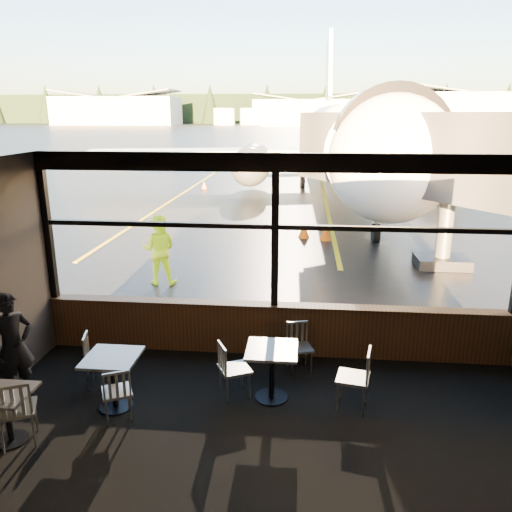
# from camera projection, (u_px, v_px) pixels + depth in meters

# --- Properties ---
(ground_plane) EXTENTS (520.00, 520.00, 0.00)m
(ground_plane) POSITION_uv_depth(u_px,v_px,m) (304.00, 131.00, 123.68)
(ground_plane) COLOR black
(ground_plane) RESTS_ON ground
(carpet_floor) EXTENTS (8.00, 6.00, 0.01)m
(carpet_floor) POSITION_uv_depth(u_px,v_px,m) (258.00, 467.00, 5.99)
(carpet_floor) COLOR black
(carpet_floor) RESTS_ON ground
(ceiling) EXTENTS (8.00, 6.00, 0.04)m
(ceiling) POSITION_uv_depth(u_px,v_px,m) (259.00, 175.00, 5.03)
(ceiling) COLOR #38332D
(ceiling) RESTS_ON ground
(window_sill) EXTENTS (8.00, 0.28, 0.90)m
(window_sill) POSITION_uv_depth(u_px,v_px,m) (274.00, 330.00, 8.74)
(window_sill) COLOR #553119
(window_sill) RESTS_ON ground
(window_header) EXTENTS (8.00, 0.18, 0.30)m
(window_header) POSITION_uv_depth(u_px,v_px,m) (276.00, 162.00, 7.94)
(window_header) COLOR black
(window_header) RESTS_ON ground
(mullion_left) EXTENTS (0.12, 0.12, 2.60)m
(mullion_left) POSITION_uv_depth(u_px,v_px,m) (47.00, 228.00, 8.62)
(mullion_left) COLOR black
(mullion_left) RESTS_ON ground
(mullion_centre) EXTENTS (0.12, 0.12, 2.60)m
(mullion_centre) POSITION_uv_depth(u_px,v_px,m) (275.00, 233.00, 8.25)
(mullion_centre) COLOR black
(mullion_centre) RESTS_ON ground
(window_transom) EXTENTS (8.00, 0.10, 0.08)m
(window_transom) POSITION_uv_depth(u_px,v_px,m) (275.00, 227.00, 8.23)
(window_transom) COLOR black
(window_transom) RESTS_ON ground
(airliner) EXTENTS (29.49, 35.06, 10.48)m
(airliner) POSITION_uv_depth(u_px,v_px,m) (347.00, 91.00, 26.14)
(airliner) COLOR white
(airliner) RESTS_ON ground_plane
(jet_bridge) EXTENTS (8.44, 10.32, 4.50)m
(jet_bridge) POSITION_uv_depth(u_px,v_px,m) (424.00, 186.00, 13.17)
(jet_bridge) COLOR #2E2E30
(jet_bridge) RESTS_ON ground_plane
(cafe_table_near) EXTENTS (0.74, 0.74, 0.82)m
(cafe_table_near) POSITION_uv_depth(u_px,v_px,m) (272.00, 374.00, 7.35)
(cafe_table_near) COLOR #A09A93
(cafe_table_near) RESTS_ON carpet_floor
(cafe_table_mid) EXTENTS (0.74, 0.74, 0.81)m
(cafe_table_mid) POSITION_uv_depth(u_px,v_px,m) (114.00, 382.00, 7.12)
(cafe_table_mid) COLOR #9E9992
(cafe_table_mid) RESTS_ON carpet_floor
(cafe_table_left) EXTENTS (0.64, 0.64, 0.71)m
(cafe_table_left) POSITION_uv_depth(u_px,v_px,m) (8.00, 417.00, 6.38)
(cafe_table_left) COLOR gray
(cafe_table_left) RESTS_ON carpet_floor
(chair_near_e) EXTENTS (0.60, 0.60, 0.93)m
(chair_near_e) POSITION_uv_depth(u_px,v_px,m) (353.00, 378.00, 7.10)
(chair_near_e) COLOR #AFAA9E
(chair_near_e) RESTS_ON carpet_floor
(chair_near_w) EXTENTS (0.65, 0.65, 0.88)m
(chair_near_w) POSITION_uv_depth(u_px,v_px,m) (235.00, 370.00, 7.39)
(chair_near_w) COLOR #B5B0A4
(chair_near_w) RESTS_ON carpet_floor
(chair_near_n) EXTENTS (0.55, 0.55, 0.82)m
(chair_near_n) POSITION_uv_depth(u_px,v_px,m) (300.00, 348.00, 8.14)
(chair_near_n) COLOR beige
(chair_near_n) RESTS_ON carpet_floor
(chair_mid_s) EXTENTS (0.60, 0.60, 0.82)m
(chair_mid_s) POSITION_uv_depth(u_px,v_px,m) (117.00, 392.00, 6.85)
(chair_mid_s) COLOR #ACA69B
(chair_mid_s) RESTS_ON carpet_floor
(chair_mid_w) EXTENTS (0.58, 0.58, 0.87)m
(chair_mid_w) POSITION_uv_depth(u_px,v_px,m) (100.00, 359.00, 7.72)
(chair_mid_w) COLOR #B1ADA0
(chair_mid_w) RESTS_ON carpet_floor
(chair_left_s) EXTENTS (0.68, 0.68, 0.94)m
(chair_left_s) POSITION_uv_depth(u_px,v_px,m) (17.00, 410.00, 6.33)
(chair_left_s) COLOR #BCB7A9
(chair_left_s) RESTS_ON carpet_floor
(passenger) EXTENTS (0.67, 0.72, 1.66)m
(passenger) POSITION_uv_depth(u_px,v_px,m) (13.00, 347.00, 7.25)
(passenger) COLOR black
(passenger) RESTS_ON carpet_floor
(ground_crew) EXTENTS (0.89, 0.71, 1.74)m
(ground_crew) POSITION_uv_depth(u_px,v_px,m) (159.00, 250.00, 12.29)
(ground_crew) COLOR #BFF219
(ground_crew) RESTS_ON ground_plane
(cone_nose) EXTENTS (0.40, 0.40, 0.56)m
(cone_nose) POSITION_uv_depth(u_px,v_px,m) (325.00, 232.00, 16.71)
(cone_nose) COLOR #DC5706
(cone_nose) RESTS_ON ground_plane
(cone_wing) EXTENTS (0.31, 0.31, 0.43)m
(cone_wing) POSITION_uv_depth(u_px,v_px,m) (204.00, 185.00, 28.16)
(cone_wing) COLOR orange
(cone_wing) RESTS_ON ground_plane
(hangar_left) EXTENTS (45.00, 18.00, 11.00)m
(hangar_left) POSITION_uv_depth(u_px,v_px,m) (117.00, 110.00, 186.12)
(hangar_left) COLOR silver
(hangar_left) RESTS_ON ground_plane
(hangar_mid) EXTENTS (38.00, 15.00, 10.00)m
(hangar_mid) POSITION_uv_depth(u_px,v_px,m) (305.00, 111.00, 184.50)
(hangar_mid) COLOR silver
(hangar_mid) RESTS_ON ground_plane
(hangar_right) EXTENTS (50.00, 20.00, 12.00)m
(hangar_right) POSITION_uv_depth(u_px,v_px,m) (480.00, 108.00, 171.92)
(hangar_right) COLOR silver
(hangar_right) RESTS_ON ground_plane
(fuel_tank_a) EXTENTS (8.00, 8.00, 6.00)m
(fuel_tank_a) POSITION_uv_depth(u_px,v_px,m) (224.00, 117.00, 184.99)
(fuel_tank_a) COLOR silver
(fuel_tank_a) RESTS_ON ground_plane
(fuel_tank_b) EXTENTS (8.00, 8.00, 6.00)m
(fuel_tank_b) POSITION_uv_depth(u_px,v_px,m) (251.00, 117.00, 184.05)
(fuel_tank_b) COLOR silver
(fuel_tank_b) RESTS_ON ground_plane
(fuel_tank_c) EXTENTS (8.00, 8.00, 6.00)m
(fuel_tank_c) POSITION_uv_depth(u_px,v_px,m) (278.00, 117.00, 183.12)
(fuel_tank_c) COLOR silver
(fuel_tank_c) RESTS_ON ground_plane
(treeline) EXTENTS (360.00, 3.00, 12.00)m
(treeline) POSITION_uv_depth(u_px,v_px,m) (306.00, 109.00, 208.15)
(treeline) COLOR black
(treeline) RESTS_ON ground_plane
(cone_extra) EXTENTS (0.39, 0.39, 0.54)m
(cone_extra) POSITION_uv_depth(u_px,v_px,m) (304.00, 230.00, 17.02)
(cone_extra) COLOR orange
(cone_extra) RESTS_ON ground_plane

